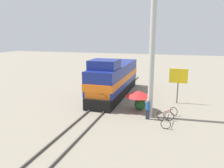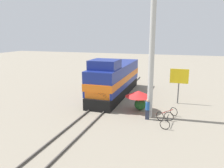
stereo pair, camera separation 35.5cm
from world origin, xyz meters
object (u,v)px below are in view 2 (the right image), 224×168
billboard_sign (179,78)px  person_bystander (147,109)px  utility_pole (152,51)px  bicycle_spare (167,120)px  vendor_umbrella (139,94)px  locomotive (115,79)px  bicycle (167,114)px

billboard_sign → person_bystander: bearing=-113.4°
utility_pole → bicycle_spare: 5.63m
billboard_sign → bicycle_spare: billboard_sign is taller
billboard_sign → bicycle_spare: (-0.65, -6.01, -2.23)m
utility_pole → vendor_umbrella: bearing=134.8°
locomotive → billboard_sign: bearing=-5.6°
vendor_umbrella → bicycle_spare: size_ratio=1.26×
bicycle → bicycle_spare: bearing=-51.7°
person_bystander → bicycle_spare: (1.65, -0.69, -0.56)m
locomotive → person_bystander: locomotive is taller
locomotive → vendor_umbrella: locomotive is taller
bicycle → bicycle_spare: (0.09, -1.45, -0.00)m
bicycle_spare → bicycle: bearing=-80.8°
billboard_sign → bicycle_spare: 6.45m
billboard_sign → bicycle_spare: size_ratio=1.86×
billboard_sign → person_bystander: (-2.31, -5.32, -1.67)m
utility_pole → bicycle: (1.47, 0.19, -5.25)m
vendor_umbrella → billboard_sign: (3.41, 3.54, 0.96)m
vendor_umbrella → bicycle: bearing=-20.9°
billboard_sign → bicycle: (-0.75, -4.56, -2.23)m
locomotive → utility_pole: utility_pole is taller
person_bystander → bicycle_spare: size_ratio=0.91×
utility_pole → person_bystander: (-0.09, -0.58, -4.69)m
utility_pole → billboard_sign: bearing=65.0°
locomotive → person_bystander: 7.70m
bicycle → locomotive: bearing=174.8°
locomotive → bicycle: (6.26, -5.25, -1.58)m
person_bystander → utility_pole: bearing=80.8°
utility_pole → person_bystander: bearing=-99.2°
locomotive → person_bystander: bearing=-52.0°
locomotive → bicycle_spare: locomotive is taller
vendor_umbrella → person_bystander: 2.22m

